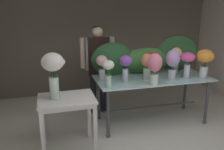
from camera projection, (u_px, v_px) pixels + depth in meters
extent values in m
plane|color=silver|center=(132.00, 121.00, 4.24)|extent=(8.05, 8.05, 0.00)
cube|color=#706656|center=(107.00, 35.00, 5.58)|extent=(5.05, 0.12, 2.65)
cube|color=#A5D0D2|center=(153.00, 78.00, 4.03)|extent=(1.95, 0.87, 0.02)
cylinder|color=#4C4C51|center=(108.00, 114.00, 3.61)|extent=(0.05, 0.05, 0.80)
sphere|color=#4C4C51|center=(108.00, 136.00, 3.71)|extent=(0.07, 0.07, 0.07)
cylinder|color=#4C4C51|center=(207.00, 102.00, 4.06)|extent=(0.05, 0.05, 0.80)
sphere|color=#4C4C51|center=(204.00, 122.00, 4.16)|extent=(0.07, 0.07, 0.07)
cylinder|color=#4C4C51|center=(99.00, 98.00, 4.23)|extent=(0.05, 0.05, 0.80)
sphere|color=#4C4C51|center=(99.00, 117.00, 4.33)|extent=(0.07, 0.07, 0.07)
cylinder|color=#4C4C51|center=(185.00, 90.00, 4.68)|extent=(0.05, 0.05, 0.80)
sphere|color=#4C4C51|center=(184.00, 107.00, 4.78)|extent=(0.07, 0.07, 0.07)
cylinder|color=#4C4C51|center=(151.00, 107.00, 4.18)|extent=(1.75, 0.03, 0.03)
cube|color=white|center=(67.00, 99.00, 3.22)|extent=(0.76, 0.57, 0.03)
cube|color=white|center=(67.00, 102.00, 3.23)|extent=(0.70, 0.51, 0.06)
cube|color=white|center=(43.00, 137.00, 3.01)|extent=(0.05, 0.05, 0.75)
cube|color=white|center=(95.00, 130.00, 3.19)|extent=(0.05, 0.05, 0.75)
cube|color=white|center=(43.00, 120.00, 3.47)|extent=(0.05, 0.05, 0.75)
cube|color=white|center=(89.00, 115.00, 3.64)|extent=(0.05, 0.05, 0.75)
cylinder|color=#232328|center=(93.00, 91.00, 4.51)|extent=(0.12, 0.12, 0.87)
cylinder|color=#232328|center=(103.00, 90.00, 4.56)|extent=(0.12, 0.12, 0.87)
cube|color=#999EA8|center=(98.00, 53.00, 4.34)|extent=(0.46, 0.22, 0.58)
cube|color=black|center=(99.00, 57.00, 4.24)|extent=(0.39, 0.02, 0.70)
cylinder|color=beige|center=(83.00, 53.00, 4.26)|extent=(0.09, 0.09, 0.55)
cylinder|color=beige|center=(112.00, 52.00, 4.40)|extent=(0.09, 0.09, 0.55)
sphere|color=beige|center=(97.00, 32.00, 4.23)|extent=(0.20, 0.20, 0.20)
ellipsoid|color=black|center=(97.00, 28.00, 4.23)|extent=(0.15, 0.15, 0.09)
ellipsoid|color=#28562D|center=(112.00, 59.00, 4.08)|extent=(0.73, 0.28, 0.57)
ellipsoid|color=#387033|center=(146.00, 61.00, 4.26)|extent=(1.00, 0.30, 0.45)
ellipsoid|color=#28562D|center=(177.00, 53.00, 4.39)|extent=(0.83, 0.28, 0.65)
cylinder|color=silver|center=(175.00, 68.00, 4.25)|extent=(0.10, 0.10, 0.20)
cylinder|color=#9EBCB2|center=(175.00, 71.00, 4.27)|extent=(0.10, 0.10, 0.08)
cylinder|color=#2D6028|center=(176.00, 65.00, 4.24)|extent=(0.01, 0.01, 0.28)
cylinder|color=#2D6028|center=(175.00, 65.00, 4.25)|extent=(0.01, 0.01, 0.28)
cylinder|color=#2D6028|center=(175.00, 65.00, 4.21)|extent=(0.01, 0.01, 0.28)
ellipsoid|color=#F4B78E|center=(176.00, 54.00, 4.18)|extent=(0.20, 0.20, 0.22)
sphere|color=#F4B78E|center=(174.00, 53.00, 4.14)|extent=(0.07, 0.07, 0.07)
sphere|color=#F4B78E|center=(180.00, 54.00, 4.19)|extent=(0.08, 0.08, 0.08)
ellipsoid|color=#387033|center=(175.00, 62.00, 4.20)|extent=(0.04, 0.10, 0.03)
cylinder|color=silver|center=(154.00, 79.00, 3.64)|extent=(0.13, 0.13, 0.17)
cylinder|color=#9EBCB2|center=(154.00, 82.00, 3.66)|extent=(0.12, 0.12, 0.07)
cylinder|color=#2D6028|center=(156.00, 76.00, 3.63)|extent=(0.01, 0.01, 0.25)
cylinder|color=#2D6028|center=(152.00, 76.00, 3.65)|extent=(0.01, 0.01, 0.25)
cylinder|color=#2D6028|center=(154.00, 76.00, 3.60)|extent=(0.01, 0.01, 0.25)
ellipsoid|color=pink|center=(155.00, 63.00, 3.57)|extent=(0.23, 0.23, 0.28)
sphere|color=pink|center=(159.00, 61.00, 3.57)|extent=(0.10, 0.10, 0.10)
ellipsoid|color=#2D6028|center=(152.00, 72.00, 3.63)|extent=(0.05, 0.10, 0.03)
cylinder|color=silver|center=(203.00, 72.00, 3.99)|extent=(0.13, 0.13, 0.20)
cylinder|color=#9EBCB2|center=(203.00, 75.00, 4.01)|extent=(0.12, 0.12, 0.08)
cylinder|color=#2D6028|center=(205.00, 68.00, 3.99)|extent=(0.01, 0.01, 0.30)
cylinder|color=#2D6028|center=(201.00, 68.00, 4.00)|extent=(0.01, 0.01, 0.30)
cylinder|color=#2D6028|center=(204.00, 69.00, 3.96)|extent=(0.01, 0.01, 0.30)
ellipsoid|color=orange|center=(205.00, 56.00, 3.92)|extent=(0.28, 0.28, 0.21)
sphere|color=orange|center=(199.00, 55.00, 3.91)|extent=(0.07, 0.07, 0.07)
sphere|color=orange|center=(211.00, 56.00, 3.95)|extent=(0.07, 0.07, 0.07)
ellipsoid|color=#2D6028|center=(205.00, 66.00, 3.94)|extent=(0.05, 0.10, 0.03)
cylinder|color=silver|center=(102.00, 75.00, 3.86)|extent=(0.10, 0.10, 0.18)
cylinder|color=#9EBCB2|center=(102.00, 78.00, 3.87)|extent=(0.09, 0.09, 0.08)
cylinder|color=#2D6028|center=(103.00, 72.00, 3.85)|extent=(0.01, 0.01, 0.26)
cylinder|color=#2D6028|center=(102.00, 72.00, 3.85)|extent=(0.01, 0.01, 0.26)
cylinder|color=#2D6028|center=(100.00, 72.00, 3.84)|extent=(0.01, 0.01, 0.26)
cylinder|color=#2D6028|center=(103.00, 72.00, 3.82)|extent=(0.01, 0.01, 0.26)
ellipsoid|color=#EFB2BC|center=(102.00, 61.00, 3.79)|extent=(0.18, 0.18, 0.17)
sphere|color=#EFB2BC|center=(105.00, 60.00, 3.77)|extent=(0.06, 0.06, 0.06)
cylinder|color=silver|center=(172.00, 75.00, 3.90)|extent=(0.13, 0.13, 0.16)
cylinder|color=#9EBCB2|center=(172.00, 77.00, 3.91)|extent=(0.12, 0.12, 0.07)
cylinder|color=#477F3D|center=(173.00, 71.00, 3.89)|extent=(0.01, 0.01, 0.26)
cylinder|color=#477F3D|center=(171.00, 71.00, 3.90)|extent=(0.01, 0.01, 0.26)
cylinder|color=#477F3D|center=(172.00, 71.00, 3.86)|extent=(0.01, 0.01, 0.26)
ellipsoid|color=#B28ED1|center=(173.00, 58.00, 3.83)|extent=(0.23, 0.23, 0.28)
sphere|color=#B28ED1|center=(178.00, 59.00, 3.85)|extent=(0.07, 0.07, 0.07)
cylinder|color=silver|center=(125.00, 75.00, 3.76)|extent=(0.09, 0.09, 0.22)
cylinder|color=#9EBCB2|center=(125.00, 79.00, 3.77)|extent=(0.08, 0.08, 0.09)
cylinder|color=#28562D|center=(127.00, 73.00, 3.75)|extent=(0.01, 0.01, 0.29)
cylinder|color=#28562D|center=(124.00, 72.00, 3.76)|extent=(0.01, 0.01, 0.29)
cylinder|color=#28562D|center=(125.00, 73.00, 3.73)|extent=(0.01, 0.01, 0.29)
ellipsoid|color=purple|center=(125.00, 61.00, 3.69)|extent=(0.20, 0.20, 0.17)
ellipsoid|color=#28562D|center=(125.00, 67.00, 3.74)|extent=(0.10, 0.09, 0.03)
cylinder|color=silver|center=(146.00, 74.00, 3.90)|extent=(0.11, 0.11, 0.19)
cylinder|color=#9EBCB2|center=(146.00, 77.00, 3.91)|extent=(0.10, 0.10, 0.08)
cylinder|color=#387033|center=(147.00, 71.00, 3.89)|extent=(0.01, 0.01, 0.25)
cylinder|color=#387033|center=(145.00, 71.00, 3.89)|extent=(0.01, 0.01, 0.25)
cylinder|color=#387033|center=(146.00, 72.00, 3.86)|extent=(0.01, 0.01, 0.25)
ellipsoid|color=#EF7A60|center=(147.00, 60.00, 3.83)|extent=(0.19, 0.19, 0.22)
sphere|color=#EF7A60|center=(144.00, 60.00, 3.82)|extent=(0.07, 0.07, 0.07)
sphere|color=#EF7A60|center=(150.00, 59.00, 3.84)|extent=(0.08, 0.08, 0.08)
cylinder|color=silver|center=(108.00, 81.00, 3.52)|extent=(0.09, 0.09, 0.18)
cylinder|color=#9EBCB2|center=(108.00, 84.00, 3.53)|extent=(0.08, 0.08, 0.08)
cylinder|color=#2D6028|center=(110.00, 77.00, 3.51)|extent=(0.01, 0.01, 0.29)
cylinder|color=#2D6028|center=(108.00, 77.00, 3.52)|extent=(0.01, 0.01, 0.29)
cylinder|color=#2D6028|center=(107.00, 77.00, 3.50)|extent=(0.01, 0.01, 0.29)
cylinder|color=#2D6028|center=(109.00, 78.00, 3.48)|extent=(0.01, 0.01, 0.29)
ellipsoid|color=white|center=(108.00, 65.00, 3.45)|extent=(0.18, 0.18, 0.14)
sphere|color=white|center=(105.00, 65.00, 3.44)|extent=(0.07, 0.07, 0.07)
sphere|color=white|center=(112.00, 64.00, 3.49)|extent=(0.05, 0.05, 0.05)
ellipsoid|color=#2D6028|center=(109.00, 74.00, 3.47)|extent=(0.04, 0.10, 0.03)
cylinder|color=silver|center=(187.00, 71.00, 3.97)|extent=(0.10, 0.10, 0.23)
cylinder|color=#9EBCB2|center=(186.00, 75.00, 3.99)|extent=(0.09, 0.09, 0.09)
cylinder|color=#28562D|center=(188.00, 69.00, 3.97)|extent=(0.01, 0.01, 0.30)
cylinder|color=#28562D|center=(186.00, 69.00, 3.97)|extent=(0.01, 0.01, 0.30)
cylinder|color=#28562D|center=(186.00, 69.00, 3.95)|extent=(0.01, 0.01, 0.30)
cylinder|color=#28562D|center=(188.00, 69.00, 3.94)|extent=(0.01, 0.01, 0.30)
ellipsoid|color=#E54C9E|center=(188.00, 57.00, 3.91)|extent=(0.24, 0.24, 0.16)
sphere|color=#E54C9E|center=(192.00, 57.00, 3.96)|extent=(0.09, 0.09, 0.09)
ellipsoid|color=#477F3D|center=(187.00, 64.00, 3.93)|extent=(0.11, 0.08, 0.03)
cylinder|color=silver|center=(152.00, 70.00, 4.14)|extent=(0.13, 0.13, 0.17)
cylinder|color=#9EBCB2|center=(152.00, 73.00, 4.16)|extent=(0.12, 0.12, 0.07)
cylinder|color=#387033|center=(153.00, 68.00, 4.14)|extent=(0.01, 0.01, 0.22)
cylinder|color=#387033|center=(152.00, 68.00, 4.14)|extent=(0.01, 0.01, 0.22)
cylinder|color=#387033|center=(152.00, 69.00, 4.12)|extent=(0.01, 0.01, 0.22)
ellipsoid|color=red|center=(153.00, 59.00, 4.09)|extent=(0.27, 0.27, 0.23)
sphere|color=red|center=(148.00, 59.00, 4.06)|extent=(0.07, 0.07, 0.07)
sphere|color=red|center=(159.00, 61.00, 4.12)|extent=(0.11, 0.11, 0.11)
ellipsoid|color=#28562D|center=(154.00, 65.00, 4.13)|extent=(0.07, 0.11, 0.03)
cylinder|color=silver|center=(54.00, 88.00, 3.13)|extent=(0.12, 0.12, 0.30)
cylinder|color=#9EBCB2|center=(55.00, 94.00, 3.16)|extent=(0.11, 0.11, 0.13)
cylinder|color=#28562D|center=(56.00, 83.00, 3.12)|extent=(0.01, 0.01, 0.42)
cylinder|color=#28562D|center=(55.00, 82.00, 3.14)|extent=(0.01, 0.01, 0.42)
cylinder|color=#28562D|center=(52.00, 83.00, 3.11)|extent=(0.01, 0.01, 0.42)
cylinder|color=#28562D|center=(54.00, 83.00, 3.10)|extent=(0.01, 0.01, 0.42)
ellipsoid|color=white|center=(52.00, 62.00, 3.04)|extent=(0.29, 0.29, 0.24)
sphere|color=white|center=(61.00, 62.00, 3.08)|extent=(0.09, 0.09, 0.09)
ellipsoid|color=#387033|center=(56.00, 76.00, 3.09)|extent=(0.09, 0.11, 0.03)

